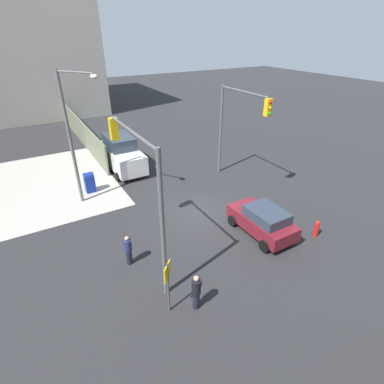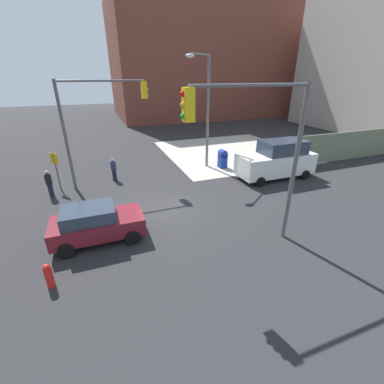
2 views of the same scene
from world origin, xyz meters
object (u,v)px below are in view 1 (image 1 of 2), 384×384
at_px(fire_hydrant, 317,228).
at_px(street_lamp_corner, 73,131).
at_px(traffic_signal_nw_corner, 140,177).
at_px(pedestrian_crossing, 196,292).
at_px(van_white_delivery, 122,154).
at_px(pedestrian_waiting, 128,250).
at_px(sedan_maroon, 263,220).
at_px(mailbox_blue, 89,182).
at_px(traffic_signal_se_corner, 238,118).

bearing_deg(fire_hydrant, street_lamp_corner, 44.64).
relative_size(traffic_signal_nw_corner, pedestrian_crossing, 3.92).
distance_m(van_white_delivery, pedestrian_waiting, 11.32).
bearing_deg(sedan_maroon, mailbox_blue, 35.54).
distance_m(street_lamp_corner, pedestrian_crossing, 11.51).
height_order(traffic_signal_nw_corner, van_white_delivery, traffic_signal_nw_corner).
bearing_deg(traffic_signal_se_corner, fire_hydrant, 177.76).
xyz_separation_m(traffic_signal_se_corner, van_white_delivery, (6.13, 6.30, -3.31)).
bearing_deg(pedestrian_crossing, fire_hydrant, 152.95).
relative_size(street_lamp_corner, van_white_delivery, 1.48).
relative_size(street_lamp_corner, fire_hydrant, 8.51).
relative_size(traffic_signal_se_corner, street_lamp_corner, 0.81).
height_order(traffic_signal_se_corner, fire_hydrant, traffic_signal_se_corner).
bearing_deg(mailbox_blue, pedestrian_crossing, -174.29).
bearing_deg(mailbox_blue, fire_hydrant, -140.60).
relative_size(street_lamp_corner, pedestrian_waiting, 5.08).
xyz_separation_m(sedan_maroon, pedestrian_crossing, (-2.44, 5.62, 0.02)).
distance_m(street_lamp_corner, mailbox_blue, 4.19).
height_order(mailbox_blue, sedan_maroon, sedan_maroon).
bearing_deg(mailbox_blue, traffic_signal_se_corner, -110.43).
height_order(traffic_signal_nw_corner, mailbox_blue, traffic_signal_nw_corner).
relative_size(traffic_signal_se_corner, fire_hydrant, 6.91).
distance_m(mailbox_blue, sedan_maroon, 11.74).
bearing_deg(traffic_signal_se_corner, pedestrian_waiting, 115.66).
relative_size(traffic_signal_se_corner, pedestrian_waiting, 4.12).
relative_size(sedan_maroon, pedestrian_waiting, 2.44).
xyz_separation_m(traffic_signal_se_corner, mailbox_blue, (3.54, 9.50, -3.83)).
bearing_deg(traffic_signal_se_corner, sedan_maroon, 156.03).
relative_size(traffic_signal_nw_corner, pedestrian_waiting, 4.12).
height_order(traffic_signal_se_corner, pedestrian_waiting, traffic_signal_se_corner).
bearing_deg(fire_hydrant, traffic_signal_nw_corner, 74.12).
bearing_deg(street_lamp_corner, traffic_signal_nw_corner, -171.73).
bearing_deg(van_white_delivery, fire_hydrant, -156.48).
height_order(sedan_maroon, pedestrian_crossing, pedestrian_crossing).
distance_m(traffic_signal_se_corner, fire_hydrant, 8.70).
height_order(street_lamp_corner, fire_hydrant, street_lamp_corner).
height_order(fire_hydrant, pedestrian_crossing, pedestrian_crossing).
bearing_deg(traffic_signal_se_corner, traffic_signal_nw_corner, 119.95).
height_order(street_lamp_corner, van_white_delivery, street_lamp_corner).
distance_m(traffic_signal_se_corner, sedan_maroon, 7.58).
xyz_separation_m(fire_hydrant, pedestrian_crossing, (-0.80, 8.00, 0.37)).
height_order(traffic_signal_se_corner, pedestrian_crossing, traffic_signal_se_corner).
xyz_separation_m(traffic_signal_se_corner, pedestrian_crossing, (-8.46, 8.30, -3.73)).
height_order(sedan_maroon, van_white_delivery, van_white_delivery).
relative_size(mailbox_blue, fire_hydrant, 1.52).
bearing_deg(van_white_delivery, traffic_signal_se_corner, -134.21).
distance_m(van_white_delivery, pedestrian_crossing, 14.73).
xyz_separation_m(traffic_signal_nw_corner, pedestrian_waiting, (0.53, 0.70, -3.80)).
bearing_deg(street_lamp_corner, mailbox_blue, -24.08).
height_order(traffic_signal_nw_corner, sedan_maroon, traffic_signal_nw_corner).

